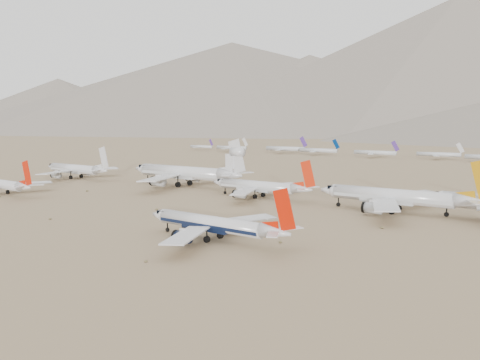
{
  "coord_description": "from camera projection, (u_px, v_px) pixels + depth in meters",
  "views": [
    {
      "loc": [
        80.09,
        -90.05,
        27.3
      ],
      "look_at": [
        -23.19,
        50.29,
        7.0
      ],
      "focal_mm": 35.0,
      "sensor_mm": 36.0,
      "label": 1
    }
  ],
  "objects": [
    {
      "name": "main_airliner",
      "position": [
        215.0,
        225.0,
        110.95
      ],
      "size": [
        40.52,
        39.57,
        14.3
      ],
      "color": "silver",
      "rests_on": "ground"
    },
    {
      "name": "row2_gold_tail",
      "position": [
        398.0,
        197.0,
        146.33
      ],
      "size": [
        50.71,
        49.59,
        18.05
      ],
      "color": "silver",
      "rests_on": "ground"
    },
    {
      "name": "row2_orange_tail",
      "position": [
        260.0,
        187.0,
        176.95
      ],
      "size": [
        43.08,
        42.15,
        15.37
      ],
      "color": "silver",
      "rests_on": "ground"
    },
    {
      "name": "row2_white_trijet",
      "position": [
        186.0,
        172.0,
        209.87
      ],
      "size": [
        62.17,
        60.76,
        22.03
      ],
      "color": "silver",
      "rests_on": "ground"
    },
    {
      "name": "desert_scrub",
      "position": [
        77.0,
        234.0,
        117.01
      ],
      "size": [
        233.6,
        121.67,
        0.63
      ],
      "color": "brown",
      "rests_on": "ground"
    },
    {
      "name": "row2_white_twin",
      "position": [
        76.0,
        169.0,
        241.59
      ],
      "size": [
        48.3,
        47.26,
        17.26
      ],
      "color": "silver",
      "rests_on": "ground"
    },
    {
      "name": "second_airliner",
      "position": [
        2.0,
        185.0,
        184.83
      ],
      "size": [
        41.18,
        40.25,
        14.6
      ],
      "color": "silver",
      "rests_on": "ground"
    },
    {
      "name": "ground",
      "position": [
        198.0,
        230.0,
        122.35
      ],
      "size": [
        7000.0,
        7000.0,
        0.0
      ],
      "primitive_type": "plane",
      "color": "#897250",
      "rests_on": "ground"
    }
  ]
}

